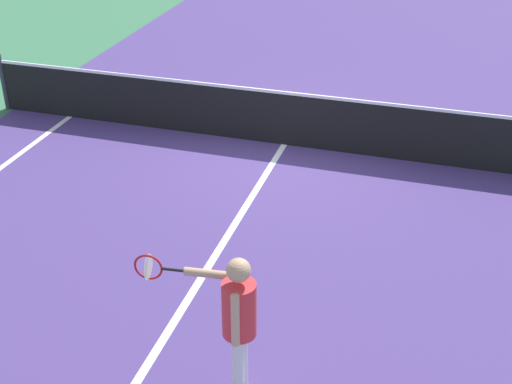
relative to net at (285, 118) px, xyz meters
The scene contains 5 objects.
ground_plane 0.49m from the net, ahead, with size 60.00×60.00×0.00m, color #38724C.
court_surface_inbounds 0.49m from the net, ahead, with size 10.62×24.40×0.00m, color #4C387A.
line_center_service 3.24m from the net, 90.00° to the right, with size 0.10×6.40×0.01m, color white.
net is the anchor object (origin of this frame).
player_near 5.80m from the net, 79.70° to the right, with size 1.21×0.42×1.64m.
Camera 1 is at (2.66, -10.41, 5.14)m, focal length 48.95 mm.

